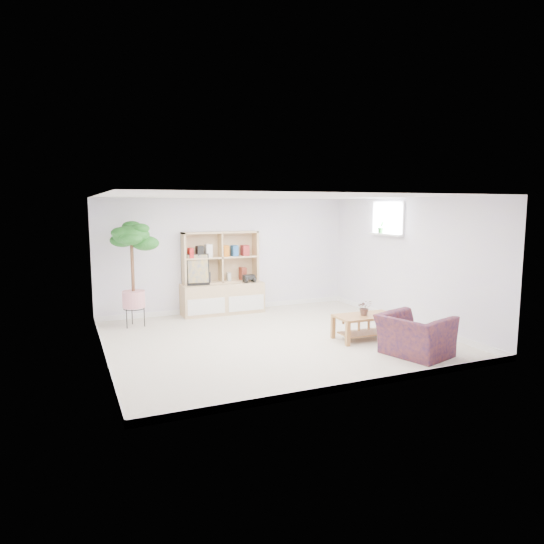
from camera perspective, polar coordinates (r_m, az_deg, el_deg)
name	(u,v)px	position (r m, az deg, el deg)	size (l,w,h in m)	color
floor	(274,339)	(8.33, 0.29, -7.86)	(5.50, 5.00, 0.01)	#C4B597
ceiling	(275,196)	(8.02, 0.30, 8.89)	(5.50, 5.00, 0.01)	white
walls	(274,269)	(8.09, 0.29, 0.36)	(5.51, 5.01, 2.40)	white
baseboard	(274,336)	(8.31, 0.29, -7.53)	(5.50, 5.00, 0.10)	white
window	(388,218)	(9.93, 13.52, 6.16)	(0.10, 0.98, 0.68)	#C4E0FB
window_sill	(385,235)	(9.91, 13.19, 4.31)	(0.14, 1.00, 0.04)	white
storage_unit	(222,273)	(10.14, -5.87, -0.12)	(1.71, 0.58, 1.71)	tan
poster	(198,270)	(9.94, -8.71, 0.28)	(0.46, 0.11, 0.64)	yellow
toy_truck	(249,278)	(10.24, -2.75, -0.71)	(0.34, 0.23, 0.18)	black
coffee_table	(365,327)	(8.40, 10.90, -6.39)	(1.02, 0.56, 0.42)	#A57640
table_plant	(365,308)	(8.31, 10.84, -4.13)	(0.24, 0.21, 0.26)	#144F1C
floor_tree	(133,274)	(9.33, -16.06, -0.27)	(0.73, 0.73, 1.97)	#165B14
armchair	(415,332)	(7.65, 16.47, -6.84)	(0.96, 0.84, 0.71)	#10133E
sill_plant	(381,227)	(10.02, 12.69, 5.17)	(0.13, 0.11, 0.24)	#165B14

